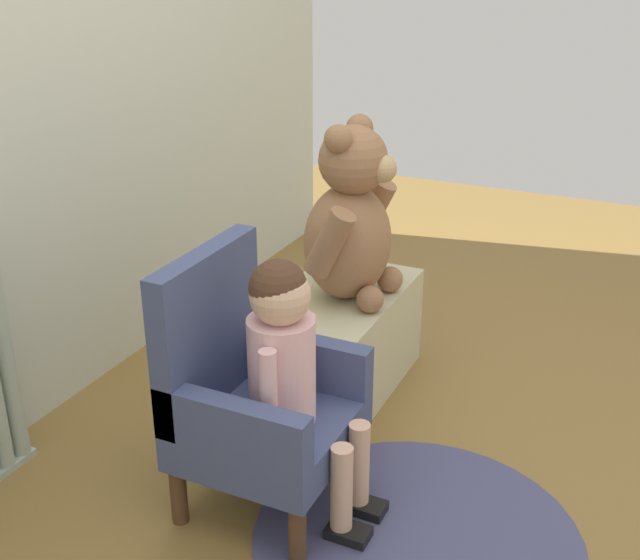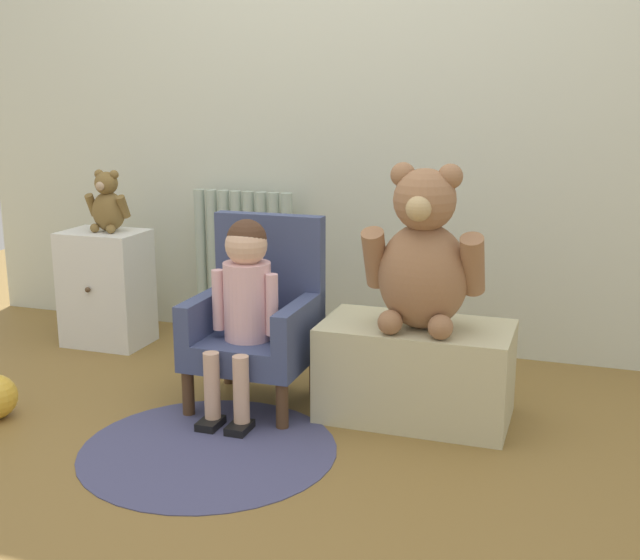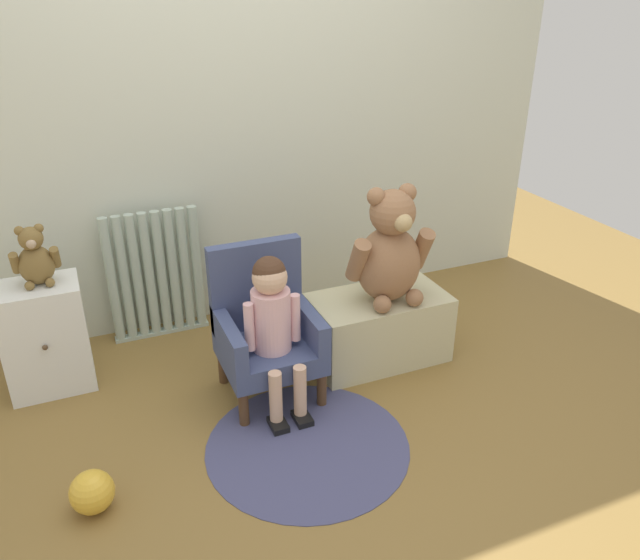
# 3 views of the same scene
# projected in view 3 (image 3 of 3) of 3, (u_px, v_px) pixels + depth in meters

# --- Properties ---
(ground_plane) EXTENTS (6.00, 6.00, 0.00)m
(ground_plane) POSITION_uv_depth(u_px,v_px,m) (324.00, 437.00, 2.61)
(ground_plane) COLOR olive
(back_wall) EXTENTS (3.80, 0.05, 2.40)m
(back_wall) POSITION_uv_depth(u_px,v_px,m) (227.00, 96.00, 3.12)
(back_wall) COLOR beige
(back_wall) RESTS_ON ground_plane
(radiator) EXTENTS (0.50, 0.05, 0.69)m
(radiator) POSITION_uv_depth(u_px,v_px,m) (156.00, 276.00, 3.23)
(radiator) COLOR #A6B8A9
(radiator) RESTS_ON ground_plane
(small_dresser) EXTENTS (0.36, 0.29, 0.52)m
(small_dresser) POSITION_uv_depth(u_px,v_px,m) (45.00, 337.00, 2.83)
(small_dresser) COLOR silver
(small_dresser) RESTS_ON ground_plane
(child_armchair) EXTENTS (0.42, 0.41, 0.69)m
(child_armchair) POSITION_uv_depth(u_px,v_px,m) (265.00, 329.00, 2.80)
(child_armchair) COLOR #3E4972
(child_armchair) RESTS_ON ground_plane
(child_figure) EXTENTS (0.25, 0.35, 0.70)m
(child_figure) POSITION_uv_depth(u_px,v_px,m) (273.00, 313.00, 2.64)
(child_figure) COLOR beige
(child_figure) RESTS_ON ground_plane
(low_bench) EXTENTS (0.66, 0.36, 0.34)m
(low_bench) POSITION_uv_depth(u_px,v_px,m) (378.00, 328.00, 3.09)
(low_bench) COLOR #C1BB92
(low_bench) RESTS_ON ground_plane
(large_teddy_bear) EXTENTS (0.41, 0.29, 0.56)m
(large_teddy_bear) POSITION_uv_depth(u_px,v_px,m) (390.00, 252.00, 2.88)
(large_teddy_bear) COLOR #946947
(large_teddy_bear) RESTS_ON low_bench
(small_teddy_bear) EXTENTS (0.20, 0.14, 0.27)m
(small_teddy_bear) POSITION_uv_depth(u_px,v_px,m) (35.00, 259.00, 2.68)
(small_teddy_bear) COLOR brown
(small_teddy_bear) RESTS_ON small_dresser
(floor_rug) EXTENTS (0.84, 0.84, 0.01)m
(floor_rug) POSITION_uv_depth(u_px,v_px,m) (308.00, 446.00, 2.56)
(floor_rug) COLOR #44466C
(floor_rug) RESTS_ON ground_plane
(toy_ball) EXTENTS (0.16, 0.16, 0.16)m
(toy_ball) POSITION_uv_depth(u_px,v_px,m) (92.00, 492.00, 2.22)
(toy_ball) COLOR gold
(toy_ball) RESTS_ON ground_plane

